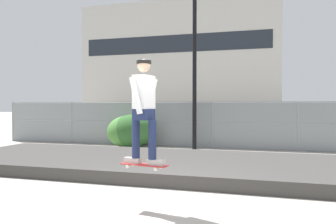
{
  "coord_description": "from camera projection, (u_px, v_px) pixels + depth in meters",
  "views": [
    {
      "loc": [
        1.79,
        -5.05,
        1.72
      ],
      "look_at": [
        -0.4,
        2.74,
        1.54
      ],
      "focal_mm": 34.86,
      "sensor_mm": 36.0,
      "label": 1
    }
  ],
  "objects": [
    {
      "name": "ground_plane",
      "position": [
        147.0,
        209.0,
        5.38
      ],
      "size": [
        120.0,
        120.0,
        0.0
      ],
      "primitive_type": "plane",
      "color": "#9E998E"
    },
    {
      "name": "skateboard",
      "position": [
        144.0,
        165.0,
        5.28
      ],
      "size": [
        0.82,
        0.34,
        0.07
      ],
      "color": "#B22D2D"
    },
    {
      "name": "street_lamp",
      "position": [
        195.0,
        44.0,
        12.57
      ],
      "size": [
        0.44,
        0.44,
        6.49
      ],
      "color": "black",
      "rests_on": "ground_plane"
    },
    {
      "name": "parked_car_near",
      "position": [
        125.0,
        122.0,
        16.52
      ],
      "size": [
        4.5,
        2.15,
        1.66
      ],
      "color": "#B7BABF",
      "rests_on": "ground_plane"
    },
    {
      "name": "chain_fence",
      "position": [
        213.0,
        125.0,
        12.95
      ],
      "size": [
        19.16,
        0.06,
        1.85
      ],
      "color": "gray",
      "rests_on": "ground_plane"
    },
    {
      "name": "parked_car_mid",
      "position": [
        269.0,
        125.0,
        14.63
      ],
      "size": [
        4.46,
        2.07,
        1.66
      ],
      "color": "silver",
      "rests_on": "ground_plane"
    },
    {
      "name": "shrub_left",
      "position": [
        127.0,
        132.0,
        13.03
      ],
      "size": [
        1.67,
        1.36,
        1.29
      ],
      "color": "#477F38",
      "rests_on": "ground_plane"
    },
    {
      "name": "shrub_center",
      "position": [
        132.0,
        131.0,
        12.95
      ],
      "size": [
        1.73,
        1.42,
        1.34
      ],
      "color": "#2D5B28",
      "rests_on": "ground_plane"
    },
    {
      "name": "skater",
      "position": [
        144.0,
        105.0,
        5.26
      ],
      "size": [
        0.73,
        0.61,
        1.7
      ],
      "color": "#B2ADA8",
      "rests_on": "skateboard"
    },
    {
      "name": "gravel_berm",
      "position": [
        188.0,
        165.0,
        8.52
      ],
      "size": [
        13.37,
        3.9,
        0.29
      ],
      "primitive_type": "cube",
      "color": "#3D3A38",
      "rests_on": "ground_plane"
    },
    {
      "name": "library_building",
      "position": [
        184.0,
        64.0,
        53.16
      ],
      "size": [
        29.51,
        13.4,
        16.94
      ],
      "color": "#B2AFA8",
      "rests_on": "ground_plane"
    }
  ]
}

